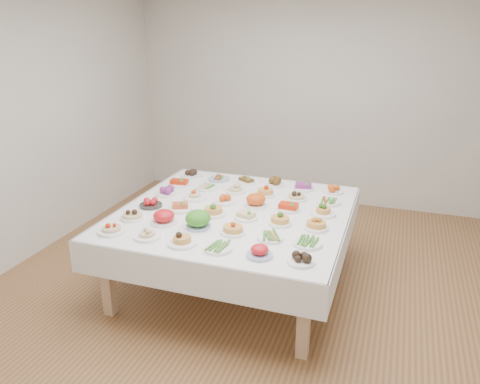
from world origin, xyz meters
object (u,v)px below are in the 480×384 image
(dish_0, at_px, (112,227))
(dish_35, at_px, (333,189))
(display_table, at_px, (235,218))
(dish_18, at_px, (166,191))

(dish_0, distance_m, dish_35, 2.22)
(display_table, relative_size, dish_35, 9.89)
(display_table, height_order, dish_18, dish_18)
(dish_35, bearing_deg, dish_18, -158.37)
(dish_18, distance_m, dish_35, 1.69)
(dish_0, bearing_deg, dish_18, 89.86)
(dish_35, bearing_deg, dish_0, -135.08)
(dish_18, bearing_deg, display_table, -11.72)
(display_table, height_order, dish_0, dish_0)
(display_table, bearing_deg, dish_35, 45.25)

